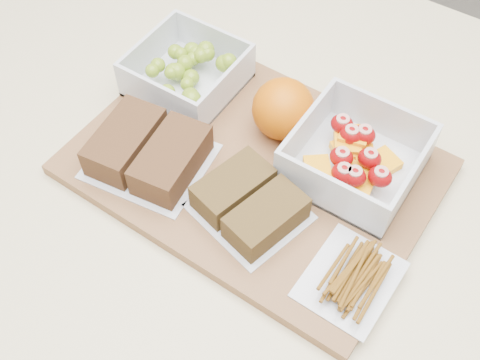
{
  "coord_description": "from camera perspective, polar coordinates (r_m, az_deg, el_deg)",
  "views": [
    {
      "loc": [
        0.21,
        -0.36,
        1.49
      ],
      "look_at": [
        -0.02,
        -0.02,
        0.93
      ],
      "focal_mm": 45.0,
      "sensor_mm": 36.0,
      "label": 1
    }
  ],
  "objects": [
    {
      "name": "pretzel_bag",
      "position": [
        0.65,
        10.54,
        -8.82
      ],
      "size": [
        0.09,
        0.11,
        0.02
      ],
      "color": "silver",
      "rests_on": "cutting_board"
    },
    {
      "name": "counter",
      "position": [
        1.13,
        1.29,
        -14.14
      ],
      "size": [
        1.2,
        0.9,
        0.9
      ],
      "primitive_type": "cube",
      "color": "beige",
      "rests_on": "ground"
    },
    {
      "name": "cutting_board",
      "position": [
        0.74,
        1.32,
        1.24
      ],
      "size": [
        0.43,
        0.31,
        0.02
      ],
      "primitive_type": "cube",
      "rotation": [
        0.0,
        0.0,
        -0.02
      ],
      "color": "brown",
      "rests_on": "counter"
    },
    {
      "name": "grape_container",
      "position": [
        0.8,
        -4.89,
        10.14
      ],
      "size": [
        0.13,
        0.13,
        0.06
      ],
      "color": "silver",
      "rests_on": "cutting_board"
    },
    {
      "name": "sandwich_bag_center",
      "position": [
        0.67,
        0.9,
        -2.21
      ],
      "size": [
        0.14,
        0.13,
        0.04
      ],
      "color": "silver",
      "rests_on": "cutting_board"
    },
    {
      "name": "orange",
      "position": [
        0.74,
        4.12,
        6.75
      ],
      "size": [
        0.08,
        0.08,
        0.08
      ],
      "primitive_type": "sphere",
      "color": "#D66005",
      "rests_on": "cutting_board"
    },
    {
      "name": "fruit_container",
      "position": [
        0.72,
        10.84,
        2.03
      ],
      "size": [
        0.14,
        0.14,
        0.06
      ],
      "color": "silver",
      "rests_on": "cutting_board"
    },
    {
      "name": "sandwich_bag_left",
      "position": [
        0.72,
        -8.69,
        2.72
      ],
      "size": [
        0.15,
        0.14,
        0.04
      ],
      "color": "silver",
      "rests_on": "cutting_board"
    }
  ]
}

